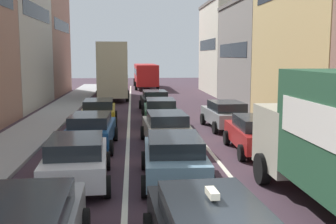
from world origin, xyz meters
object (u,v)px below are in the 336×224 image
Objects in this scene: wagon_right_lane_far at (226,114)px; bus_far_queue_secondary at (146,74)px; sedan_centre_lane_fifth at (155,100)px; bus_mid_queue_primary at (112,68)px; wagon_left_lane_second at (76,159)px; sedan_centre_lane_second at (174,157)px; sedan_left_lane_third at (91,130)px; coupe_centre_lane_fourth at (160,111)px; hatchback_centre_lane_third at (166,128)px; sedan_left_lane_fourth at (99,112)px; sedan_right_lane_behind_truck at (256,133)px.

bus_far_queue_secondary is (-3.40, 29.35, 0.96)m from wagon_right_lane_far.
bus_mid_queue_primary reaches higher than sedan_centre_lane_fifth.
sedan_centre_lane_fifth is 0.41× the size of bus_mid_queue_primary.
wagon_left_lane_second is at bearing 177.98° from bus_mid_queue_primary.
sedan_centre_lane_second is 1.00× the size of sedan_left_lane_third.
wagon_right_lane_far is at bearing -116.33° from coupe_centre_lane_fourth.
hatchback_centre_lane_third is 5.81m from coupe_centre_lane_fourth.
bus_far_queue_secondary is (0.16, 33.41, 0.96)m from hatchback_centre_lane_third.
coupe_centre_lane_fourth is 0.41× the size of bus_mid_queue_primary.
wagon_left_lane_second is 38.85m from bus_far_queue_secondary.
sedan_left_lane_third is 33.82m from bus_far_queue_secondary.
bus_mid_queue_primary is (-3.28, 21.04, 2.03)m from hatchback_centre_lane_third.
sedan_centre_lane_second is 10.10m from wagon_right_lane_far.
sedan_left_lane_third is 0.41× the size of bus_mid_queue_primary.
wagon_left_lane_second is 1.01× the size of sedan_centre_lane_fifth.
bus_far_queue_secondary is (3.54, 27.69, 0.96)m from sedan_left_lane_fourth.
hatchback_centre_lane_third is at bearing 177.02° from sedan_centre_lane_fifth.
sedan_centre_lane_second is 11.13m from coupe_centre_lane_fourth.
sedan_left_lane_fourth and sedan_centre_lane_fifth have the same top height.
bus_mid_queue_primary is (-3.10, 26.36, 2.03)m from sedan_centre_lane_second.
wagon_left_lane_second is 1.00× the size of wagon_right_lane_far.
sedan_centre_lane_second is at bearing 176.56° from sedan_centre_lane_fifth.
sedan_left_lane_third is at bearing 177.90° from bus_mid_queue_primary.
sedan_left_lane_third and sedan_right_lane_behind_truck have the same top height.
sedan_centre_lane_second and sedan_left_lane_third have the same top height.
coupe_centre_lane_fourth is 3.50m from sedan_left_lane_fourth.
wagon_left_lane_second is at bearing 178.99° from sedan_left_lane_fourth.
wagon_left_lane_second and sedan_left_lane_third have the same top height.
wagon_right_lane_far is 29.56m from bus_far_queue_secondary.
bus_mid_queue_primary is at bearing 163.35° from bus_far_queue_secondary.
wagon_right_lane_far is at bearing -56.36° from sedan_left_lane_third.
coupe_centre_lane_fourth is at bearing -3.60° from hatchback_centre_lane_third.
sedan_centre_lane_second is at bearing -93.94° from wagon_left_lane_second.
coupe_centre_lane_fourth is at bearing 177.70° from sedan_centre_lane_fifth.
wagon_right_lane_far is (3.44, -1.75, 0.00)m from coupe_centre_lane_fourth.
bus_far_queue_secondary is (0.04, 27.60, 0.96)m from coupe_centre_lane_fourth.
wagon_left_lane_second and wagon_right_lane_far have the same top height.
coupe_centre_lane_fourth is 0.99× the size of sedan_right_lane_behind_truck.
coupe_centre_lane_fourth is 8.14m from sedan_right_lane_behind_truck.
sedan_left_lane_third is (-0.05, 5.06, 0.00)m from wagon_left_lane_second.
sedan_left_lane_third is (-3.24, -0.22, 0.00)m from hatchback_centre_lane_third.
bus_mid_queue_primary reaches higher than hatchback_centre_lane_third.
sedan_left_lane_third is 21.36m from bus_mid_queue_primary.
sedan_right_lane_behind_truck is at bearing -116.17° from hatchback_centre_lane_third.
sedan_left_lane_third and sedan_left_lane_fourth have the same top height.
bus_mid_queue_primary reaches higher than bus_far_queue_secondary.
sedan_left_lane_fourth and wagon_right_lane_far have the same top height.
bus_mid_queue_primary reaches higher than sedan_left_lane_third.
sedan_left_lane_third is at bearing 119.46° from wagon_right_lane_far.
sedan_centre_lane_second is 0.41× the size of bus_far_queue_secondary.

